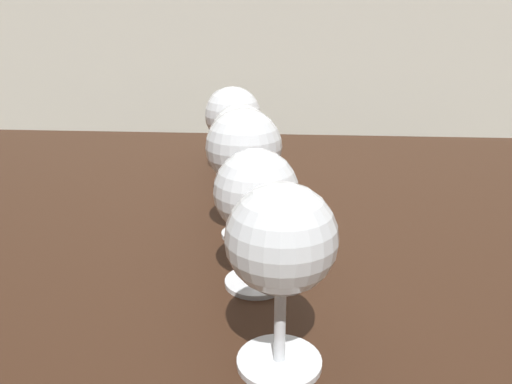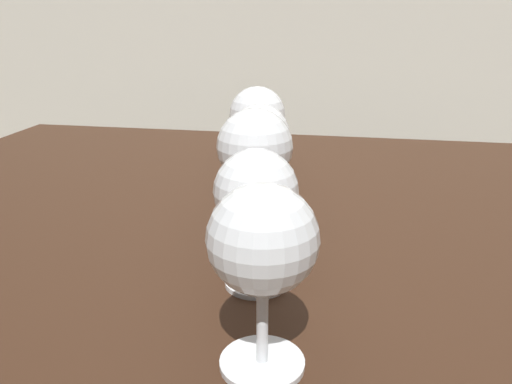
{
  "view_description": "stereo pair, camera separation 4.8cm",
  "coord_description": "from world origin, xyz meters",
  "px_view_note": "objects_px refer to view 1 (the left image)",
  "views": [
    {
      "loc": [
        0.01,
        -0.67,
        1.03
      ],
      "look_at": [
        -0.02,
        -0.22,
        0.87
      ],
      "focal_mm": 36.23,
      "sensor_mm": 36.0,
      "label": 1
    },
    {
      "loc": [
        0.06,
        -0.67,
        1.03
      ],
      "look_at": [
        -0.02,
        -0.22,
        0.87
      ],
      "focal_mm": 36.23,
      "sensor_mm": 36.0,
      "label": 2
    }
  ],
  "objects_px": {
    "wine_glass_merlot": "(256,195)",
    "wine_glass_pinot": "(227,110)",
    "wine_glass_cabernet": "(233,116)",
    "wine_glass_amber": "(244,150)",
    "wine_glass_port": "(281,245)",
    "wine_glass_chardonnay": "(241,136)"
  },
  "relations": [
    {
      "from": "wine_glass_cabernet",
      "to": "wine_glass_port",
      "type": "bearing_deg",
      "value": -79.44
    },
    {
      "from": "wine_glass_cabernet",
      "to": "wine_glass_pinot",
      "type": "bearing_deg",
      "value": 102.3
    },
    {
      "from": "wine_glass_port",
      "to": "wine_glass_pinot",
      "type": "relative_size",
      "value": 1.17
    },
    {
      "from": "wine_glass_pinot",
      "to": "wine_glass_port",
      "type": "bearing_deg",
      "value": -79.11
    },
    {
      "from": "wine_glass_merlot",
      "to": "wine_glass_pinot",
      "type": "relative_size",
      "value": 1.1
    },
    {
      "from": "wine_glass_port",
      "to": "wine_glass_pinot",
      "type": "height_order",
      "value": "wine_glass_port"
    },
    {
      "from": "wine_glass_port",
      "to": "wine_glass_cabernet",
      "type": "xyz_separation_m",
      "value": [
        -0.09,
        0.49,
        -0.0
      ]
    },
    {
      "from": "wine_glass_port",
      "to": "wine_glass_cabernet",
      "type": "relative_size",
      "value": 1.02
    },
    {
      "from": "wine_glass_amber",
      "to": "wine_glass_merlot",
      "type": "bearing_deg",
      "value": -79.04
    },
    {
      "from": "wine_glass_chardonnay",
      "to": "wine_glass_port",
      "type": "bearing_deg",
      "value": -79.77
    },
    {
      "from": "wine_glass_port",
      "to": "wine_glass_amber",
      "type": "distance_m",
      "value": 0.24
    },
    {
      "from": "wine_glass_merlot",
      "to": "wine_glass_amber",
      "type": "distance_m",
      "value": 0.12
    },
    {
      "from": "wine_glass_port",
      "to": "wine_glass_amber",
      "type": "xyz_separation_m",
      "value": [
        -0.05,
        0.24,
        0.01
      ]
    },
    {
      "from": "wine_glass_amber",
      "to": "wine_glass_chardonnay",
      "type": "xyz_separation_m",
      "value": [
        -0.02,
        0.13,
        -0.01
      ]
    },
    {
      "from": "wine_glass_port",
      "to": "wine_glass_merlot",
      "type": "height_order",
      "value": "wine_glass_port"
    },
    {
      "from": "wine_glass_merlot",
      "to": "wine_glass_chardonnay",
      "type": "distance_m",
      "value": 0.25
    },
    {
      "from": "wine_glass_port",
      "to": "wine_glass_chardonnay",
      "type": "height_order",
      "value": "wine_glass_port"
    },
    {
      "from": "wine_glass_merlot",
      "to": "wine_glass_cabernet",
      "type": "bearing_deg",
      "value": 99.94
    },
    {
      "from": "wine_glass_merlot",
      "to": "wine_glass_amber",
      "type": "height_order",
      "value": "wine_glass_amber"
    },
    {
      "from": "wine_glass_port",
      "to": "wine_glass_merlot",
      "type": "distance_m",
      "value": 0.13
    },
    {
      "from": "wine_glass_pinot",
      "to": "wine_glass_cabernet",
      "type": "bearing_deg",
      "value": -77.7
    },
    {
      "from": "wine_glass_merlot",
      "to": "wine_glass_amber",
      "type": "relative_size",
      "value": 0.89
    }
  ]
}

